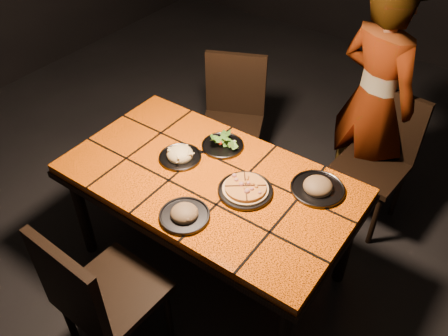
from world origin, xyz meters
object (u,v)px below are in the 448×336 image
Objects in this scene: chair_far_right at (379,152)px; diner at (374,100)px; dining_table at (209,187)px; chair_near at (96,295)px; chair_far_left at (233,112)px; plate_pizza at (245,189)px; plate_pasta at (180,155)px.

diner reaches higher than chair_far_right.
chair_near reaches higher than dining_table.
plate_pizza is (0.64, -0.82, 0.22)m from chair_far_left.
diner reaches higher than plate_pizza.
chair_near is 0.89m from plate_pasta.
chair_far_left reaches higher than chair_far_right.
plate_pasta is at bearing 178.22° from plate_pizza.
chair_far_left is 0.98m from diner.
dining_table is at bearing -7.85° from plate_pasta.
plate_pizza is at bearing 97.89° from diner.
chair_far_left is 0.85m from plate_pasta.
dining_table is 0.83m from chair_near.
chair_far_left reaches higher than plate_pizza.
chair_far_left is 1.02× the size of chair_far_right.
plate_pizza is (-0.24, -1.15, -0.04)m from diner.
chair_far_right is at bearing -13.97° from chair_far_left.
diner is at bearing 78.32° from plate_pizza.
chair_near is 0.91m from plate_pizza.
plate_pizza reaches higher than dining_table.
chair_far_right is 1.11m from plate_pizza.
dining_table is at bearing -88.30° from chair_far_left.
diner reaches higher than dining_table.
chair_near reaches higher than chair_far_right.
chair_far_right is (0.61, 1.03, -0.13)m from dining_table.
chair_far_right is at bearing 49.94° from plate_pasta.
chair_far_left is at bearing 116.49° from dining_table.
chair_near is at bearing -78.84° from plate_pasta.
diner is at bearing 68.22° from dining_table.
dining_table is 1.69× the size of chair_far_left.
chair_near reaches higher than plate_pasta.
diner is at bearing -4.19° from chair_far_left.
chair_near reaches higher than plate_pizza.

